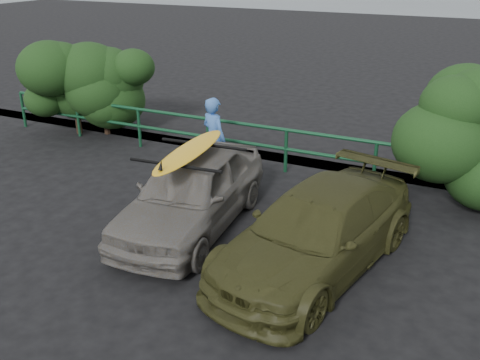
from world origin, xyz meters
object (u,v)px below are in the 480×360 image
object	(u,v)px
sedan	(191,192)
guardrail	(246,144)
olive_vehicle	(317,231)
surfboard	(190,151)
man	(214,138)

from	to	relation	value
sedan	guardrail	bearing A→B (deg)	92.83
guardrail	olive_vehicle	world-z (taller)	olive_vehicle
guardrail	olive_vehicle	xyz separation A→B (m)	(2.87, -3.55, 0.12)
sedan	surfboard	world-z (taller)	surfboard
olive_vehicle	surfboard	distance (m)	2.61
sedan	man	size ratio (longest dim) A/B	2.23
man	surfboard	size ratio (longest dim) A/B	0.73
surfboard	olive_vehicle	bearing A→B (deg)	-12.59
guardrail	man	size ratio (longest dim) A/B	7.73
sedan	olive_vehicle	xyz separation A→B (m)	(2.45, -0.34, -0.05)
surfboard	guardrail	bearing A→B (deg)	92.83
sedan	olive_vehicle	world-z (taller)	sedan
guardrail	sedan	distance (m)	3.24
guardrail	sedan	xyz separation A→B (m)	(0.42, -3.21, 0.17)
olive_vehicle	sedan	bearing A→B (deg)	-175.49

